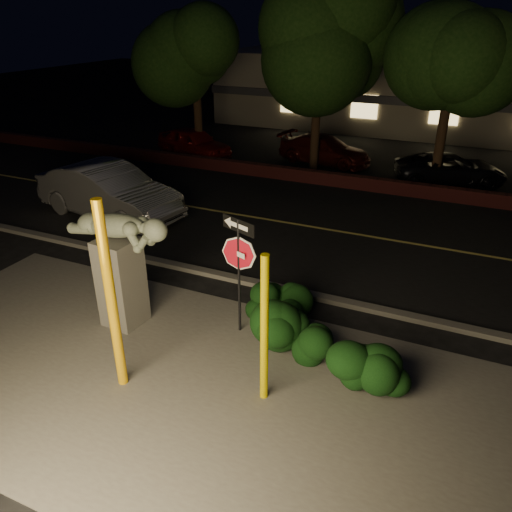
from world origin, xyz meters
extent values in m
plane|color=black|center=(0.00, 10.00, 0.00)|extent=(90.00, 90.00, 0.00)
cube|color=#4C4944|center=(0.00, -1.00, 0.01)|extent=(14.00, 6.00, 0.02)
cube|color=black|center=(0.00, 7.00, 0.01)|extent=(80.00, 8.00, 0.01)
cube|color=gold|center=(0.00, 7.00, 0.02)|extent=(80.00, 0.12, 0.00)
cube|color=#4C4944|center=(0.00, 2.90, 0.06)|extent=(80.00, 0.25, 0.12)
cube|color=#4C1819|center=(0.00, 11.30, 0.25)|extent=(40.00, 0.35, 0.50)
cube|color=black|center=(0.00, 17.00, 0.01)|extent=(40.00, 12.00, 0.01)
cube|color=slate|center=(0.00, 25.00, 2.00)|extent=(22.00, 10.00, 4.00)
cube|color=#333338|center=(0.00, 19.90, 2.00)|extent=(22.00, 0.20, 0.40)
cube|color=#FFD87F|center=(-6.00, 19.95, 1.60)|extent=(1.40, 0.08, 1.20)
cube|color=#FFD87F|center=(-2.00, 19.95, 1.60)|extent=(1.40, 0.08, 1.20)
cube|color=#FFD87F|center=(2.00, 19.95, 1.60)|extent=(1.40, 0.08, 1.20)
cylinder|color=black|center=(-8.00, 13.00, 1.88)|extent=(0.36, 0.36, 3.75)
ellipsoid|color=black|center=(-8.00, 13.00, 5.36)|extent=(4.60, 4.60, 4.14)
cylinder|color=black|center=(-2.50, 13.20, 2.12)|extent=(0.36, 0.36, 4.25)
ellipsoid|color=black|center=(-2.50, 13.20, 6.07)|extent=(5.20, 5.20, 4.68)
cylinder|color=black|center=(2.50, 12.80, 2.00)|extent=(0.36, 0.36, 4.00)
ellipsoid|color=black|center=(2.50, 12.80, 5.68)|extent=(4.80, 4.80, 4.32)
cylinder|color=#E2A30E|center=(-1.35, -1.38, 1.78)|extent=(0.18, 0.18, 3.56)
cylinder|color=#DCC200|center=(1.14, -0.67, 1.40)|extent=(0.14, 0.14, 2.80)
cylinder|color=black|center=(-0.12, 0.98, 1.28)|extent=(0.05, 0.05, 2.56)
cube|color=white|center=(-0.12, 0.98, 1.83)|extent=(0.37, 0.16, 0.11)
cube|color=black|center=(-0.12, 0.98, 2.42)|extent=(0.82, 0.33, 0.27)
cube|color=white|center=(-0.12, 0.98, 2.42)|extent=(0.52, 0.21, 0.11)
cube|color=#4C4944|center=(-2.54, 0.27, 0.98)|extent=(0.83, 0.83, 1.97)
sphere|color=gray|center=(-1.47, 0.18, 2.41)|extent=(0.46, 0.46, 0.46)
ellipsoid|color=black|center=(0.63, 1.85, 0.48)|extent=(1.89, 1.01, 0.95)
ellipsoid|color=black|center=(1.07, 0.74, 0.62)|extent=(2.13, 1.66, 1.23)
ellipsoid|color=black|center=(2.78, 0.31, 0.51)|extent=(1.69, 1.38, 1.01)
imported|color=#ADADB2|center=(-6.85, 5.18, 0.86)|extent=(5.42, 2.65, 1.71)
imported|color=maroon|center=(-8.18, 12.84, 0.65)|extent=(4.13, 2.60, 1.31)
imported|color=#420F0D|center=(-2.35, 14.24, 0.60)|extent=(4.40, 2.40, 1.21)
imported|color=black|center=(2.98, 13.45, 0.58)|extent=(4.58, 3.19, 1.16)
camera|label=1|loc=(3.79, -6.93, 6.12)|focal=35.00mm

